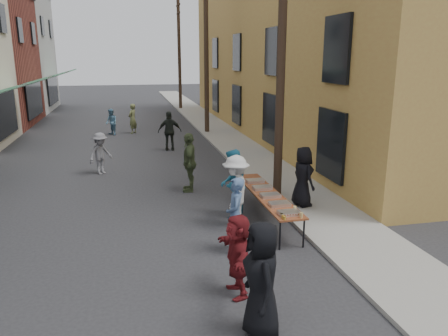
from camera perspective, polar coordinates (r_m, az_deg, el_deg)
name	(u,v)px	position (r m, az deg, el deg)	size (l,w,h in m)	color
ground	(143,249)	(10.39, -10.47, -10.39)	(120.00, 120.00, 0.00)	#28282B
sidewalk	(219,132)	(25.36, -0.67, 4.76)	(2.20, 60.00, 0.10)	gray
building_ochre	(329,43)	(26.05, 13.54, 15.56)	(10.00, 28.00, 10.00)	#AC7D3D
utility_pole_near	(282,49)	(13.24, 7.52, 15.11)	(0.26, 0.26, 9.00)	#2D2116
utility_pole_mid	(206,52)	(24.86, -2.33, 14.86)	(0.26, 0.26, 9.00)	#2D2116
utility_pole_far	(179,53)	(36.72, -5.86, 14.66)	(0.26, 0.26, 9.00)	#2D2116
serving_table	(267,195)	(11.76, 5.59, -3.49)	(0.70, 4.00, 0.75)	maroon
catering_tray_sausage	(289,213)	(10.27, 8.49, -5.82)	(0.50, 0.33, 0.08)	maroon
catering_tray_foil_b	(279,204)	(10.84, 7.26, -4.68)	(0.50, 0.33, 0.08)	#B2B2B7
catering_tray_buns	(270,195)	(11.47, 6.07, -3.57)	(0.50, 0.33, 0.08)	tan
catering_tray_foil_d	(262,188)	(12.10, 5.01, -2.57)	(0.50, 0.33, 0.08)	#B2B2B7
catering_tray_buns_end	(255,181)	(12.74, 4.06, -1.68)	(0.50, 0.33, 0.08)	tan
condiment_jar_a	(285,218)	(9.93, 7.92, -6.52)	(0.07, 0.07, 0.08)	#A57F26
condiment_jar_b	(283,217)	(10.02, 7.72, -6.32)	(0.07, 0.07, 0.08)	#A57F26
condiment_jar_c	(282,215)	(10.11, 7.52, -6.13)	(0.07, 0.07, 0.08)	#A57F26
cup_stack	(301,215)	(10.12, 10.07, -6.09)	(0.08, 0.08, 0.12)	tan
guest_front_a	(262,280)	(7.01, 4.95, -14.34)	(0.93, 0.61, 1.90)	black
guest_front_b	(235,215)	(9.80, 1.50, -6.20)	(0.63, 0.41, 1.73)	#455E85
guest_front_c	(232,184)	(11.87, 1.10, -2.07)	(0.92, 0.72, 1.89)	teal
guest_front_d	(236,191)	(11.22, 1.55, -3.07)	(1.22, 0.70, 1.89)	silver
guest_front_e	(189,162)	(14.21, -4.54, 0.75)	(1.13, 0.47, 1.93)	#445230
guest_queue_back	(238,255)	(8.14, 1.79, -11.30)	(1.46, 0.46, 1.57)	maroon
server	(303,177)	(12.70, 10.27, -1.10)	(0.85, 0.55, 1.74)	black
passerby_left	(101,154)	(16.92, -15.83, 1.83)	(1.01, 0.58, 1.57)	slate
passerby_mid	(170,131)	(20.53, -7.10, 4.80)	(1.08, 0.45, 1.84)	black
passerby_right	(133,119)	(25.54, -11.86, 6.33)	(0.62, 0.40, 1.69)	olive
passerby_far	(111,122)	(25.26, -14.48, 5.83)	(0.71, 0.55, 1.46)	#5484A3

